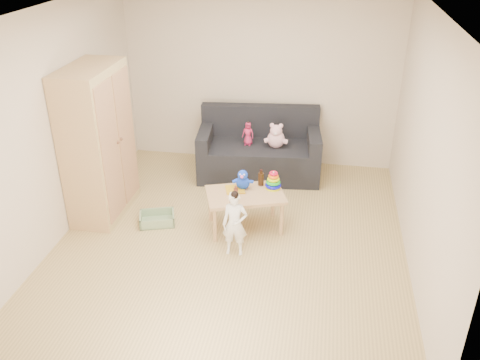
% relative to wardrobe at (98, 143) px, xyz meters
% --- Properties ---
extents(room, '(4.50, 4.50, 4.50)m').
position_rel_wardrobe_xyz_m(room, '(1.73, -0.35, 0.35)').
color(room, tan).
rests_on(room, ground).
extents(wardrobe, '(0.53, 1.05, 1.89)m').
position_rel_wardrobe_xyz_m(wardrobe, '(0.00, 0.00, 0.00)').
color(wardrobe, tan).
rests_on(wardrobe, ground).
extents(sofa, '(1.81, 1.04, 0.49)m').
position_rel_wardrobe_xyz_m(sofa, '(1.81, 1.35, -0.70)').
color(sofa, black).
rests_on(sofa, ground).
extents(play_table, '(1.05, 0.84, 0.48)m').
position_rel_wardrobe_xyz_m(play_table, '(1.84, -0.11, -0.71)').
color(play_table, tan).
rests_on(play_table, ground).
extents(storage_bin, '(0.50, 0.43, 0.13)m').
position_rel_wardrobe_xyz_m(storage_bin, '(0.75, -0.19, -0.88)').
color(storage_bin, gray).
rests_on(storage_bin, ground).
extents(toddler, '(0.29, 0.20, 0.75)m').
position_rel_wardrobe_xyz_m(toddler, '(1.81, -0.65, -0.57)').
color(toddler, white).
rests_on(toddler, ground).
extents(pink_bear, '(0.30, 0.27, 0.30)m').
position_rel_wardrobe_xyz_m(pink_bear, '(2.05, 1.29, -0.31)').
color(pink_bear, '#FFBBCB').
rests_on(pink_bear, sofa).
extents(doll, '(0.18, 0.13, 0.33)m').
position_rel_wardrobe_xyz_m(doll, '(1.65, 1.31, -0.29)').
color(doll, '#CA2557').
rests_on(doll, sofa).
extents(ring_stacker, '(0.19, 0.19, 0.22)m').
position_rel_wardrobe_xyz_m(ring_stacker, '(2.15, 0.08, -0.38)').
color(ring_stacker, '#E0F70D').
rests_on(ring_stacker, play_table).
extents(brown_bottle, '(0.07, 0.07, 0.21)m').
position_rel_wardrobe_xyz_m(brown_bottle, '(2.00, 0.14, -0.38)').
color(brown_bottle, black).
rests_on(brown_bottle, play_table).
extents(blue_plush, '(0.27, 0.25, 0.25)m').
position_rel_wardrobe_xyz_m(blue_plush, '(1.79, 0.01, -0.34)').
color(blue_plush, '#1C4BFF').
rests_on(blue_plush, play_table).
extents(wooden_figure, '(0.06, 0.05, 0.12)m').
position_rel_wardrobe_xyz_m(wooden_figure, '(1.74, -0.16, -0.41)').
color(wooden_figure, brown).
rests_on(wooden_figure, play_table).
extents(yellow_book, '(0.28, 0.28, 0.02)m').
position_rel_wardrobe_xyz_m(yellow_book, '(1.71, -0.05, -0.46)').
color(yellow_book, gold).
rests_on(yellow_book, play_table).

